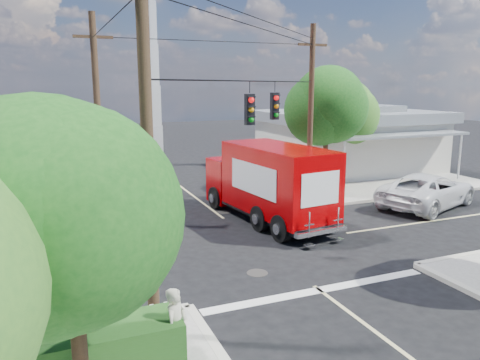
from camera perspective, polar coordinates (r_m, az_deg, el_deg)
ground at (r=18.19m, az=2.43°, el=-7.99°), size 120.00×120.00×0.00m
sidewalk_ne at (r=32.59m, az=11.81°, el=0.71°), size 14.12×14.12×0.14m
road_markings at (r=16.94m, az=4.55°, el=-9.50°), size 32.00×32.00×0.01m
building_ne at (r=34.05m, az=13.21°, el=4.94°), size 11.80×10.20×4.50m
radio_tower at (r=36.37m, az=-10.32°, el=10.72°), size 0.80×0.80×17.00m
tree_sw_front at (r=8.19m, az=-20.18°, el=-1.59°), size 3.88×3.78×6.03m
tree_ne_front at (r=26.59m, az=10.63°, el=8.55°), size 4.21×4.14×6.66m
tree_ne_back at (r=29.90m, az=12.50°, el=7.68°), size 3.77×3.66×5.82m
palm_nw_front at (r=23.06m, az=-23.30°, el=8.06°), size 3.01×3.08×5.59m
utility_poles at (r=18.10m, az=-4.19°, el=7.07°), size 12.00×10.68×9.00m
picket_fence at (r=11.33m, az=-23.59°, el=-18.02°), size 5.94×0.06×1.00m
vending_boxes at (r=26.27m, az=9.66°, el=-0.43°), size 1.90×0.50×1.10m
delivery_truck at (r=20.98m, az=3.49°, el=-0.30°), size 3.41×8.29×3.49m
parked_car at (r=25.38m, az=21.90°, el=-1.16°), size 6.75×4.79×1.71m
pedestrian at (r=10.50m, az=-7.76°, el=-17.40°), size 0.75×0.76×1.77m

